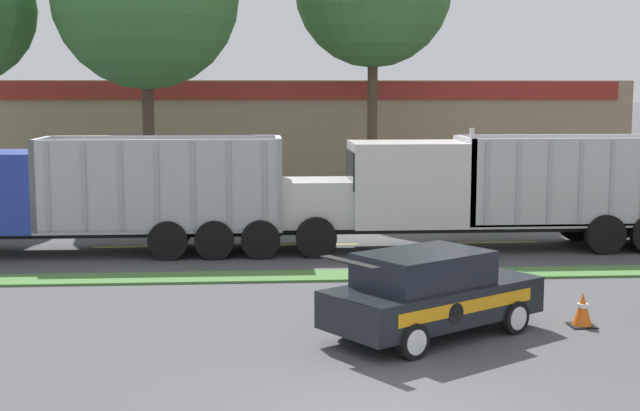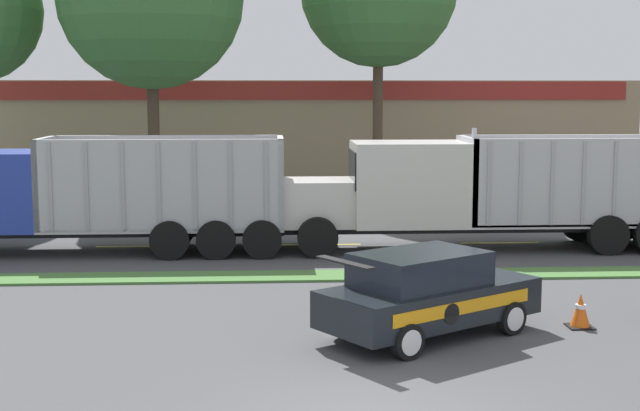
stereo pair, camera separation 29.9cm
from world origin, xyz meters
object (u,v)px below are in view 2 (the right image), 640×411
(dump_truck_lead, at_px, (31,199))
(traffic_cone, at_px, (580,311))
(rally_car, at_px, (427,293))
(dump_truck_mid, at_px, (457,194))

(dump_truck_lead, xyz_separation_m, traffic_cone, (12.64, -8.57, -1.20))
(rally_car, height_order, traffic_cone, rally_car)
(dump_truck_mid, xyz_separation_m, traffic_cone, (0.63, -8.58, -1.28))
(dump_truck_lead, relative_size, rally_car, 2.75)
(rally_car, bearing_deg, dump_truck_lead, 136.49)
(dump_truck_lead, xyz_separation_m, rally_car, (9.55, -9.07, -0.69))
(rally_car, distance_m, traffic_cone, 3.17)
(dump_truck_lead, height_order, dump_truck_mid, dump_truck_mid)
(dump_truck_mid, height_order, rally_car, dump_truck_mid)
(dump_truck_lead, relative_size, traffic_cone, 18.44)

